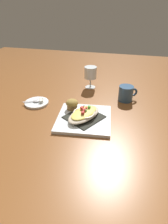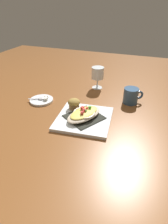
{
  "view_description": "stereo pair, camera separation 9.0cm",
  "coord_description": "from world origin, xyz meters",
  "px_view_note": "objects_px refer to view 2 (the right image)",
  "views": [
    {
      "loc": [
        -0.18,
        0.74,
        0.51
      ],
      "look_at": [
        0.0,
        0.0,
        0.05
      ],
      "focal_mm": 30.09,
      "sensor_mm": 36.0,
      "label": 1
    },
    {
      "loc": [
        -0.26,
        0.72,
        0.51
      ],
      "look_at": [
        0.0,
        0.0,
        0.05
      ],
      "focal_mm": 30.09,
      "sensor_mm": 36.0,
      "label": 2
    }
  ],
  "objects_px": {
    "square_plate": "(84,119)",
    "creamer_cup_1": "(46,97)",
    "stemmed_glass": "(98,74)",
    "coffee_mug": "(131,96)",
    "creamer_saucer": "(41,100)",
    "muffin": "(74,103)",
    "creamer_cup_0": "(46,99)",
    "gratin_dish": "(84,114)",
    "spoon": "(41,99)"
  },
  "relations": [
    {
      "from": "creamer_cup_1",
      "to": "square_plate",
      "type": "bearing_deg",
      "value": 156.65
    },
    {
      "from": "coffee_mug",
      "to": "spoon",
      "type": "distance_m",
      "value": 0.51
    },
    {
      "from": "muffin",
      "to": "spoon",
      "type": "distance_m",
      "value": 0.23
    },
    {
      "from": "square_plate",
      "to": "creamer_saucer",
      "type": "height_order",
      "value": "square_plate"
    },
    {
      "from": "spoon",
      "to": "creamer_cup_0",
      "type": "height_order",
      "value": "creamer_cup_0"
    },
    {
      "from": "creamer_cup_1",
      "to": "spoon",
      "type": "bearing_deg",
      "value": 46.98
    },
    {
      "from": "stemmed_glass",
      "to": "creamer_cup_0",
      "type": "distance_m",
      "value": 0.37
    },
    {
      "from": "coffee_mug",
      "to": "creamer_cup_0",
      "type": "height_order",
      "value": "coffee_mug"
    },
    {
      "from": "coffee_mug",
      "to": "creamer_saucer",
      "type": "height_order",
      "value": "coffee_mug"
    },
    {
      "from": "muffin",
      "to": "gratin_dish",
      "type": "bearing_deg",
      "value": 141.3
    },
    {
      "from": "gratin_dish",
      "to": "spoon",
      "type": "bearing_deg",
      "value": -17.64
    },
    {
      "from": "coffee_mug",
      "to": "creamer_cup_0",
      "type": "distance_m",
      "value": 0.48
    },
    {
      "from": "muffin",
      "to": "creamer_cup_0",
      "type": "relative_size",
      "value": 2.64
    },
    {
      "from": "stemmed_glass",
      "to": "creamer_saucer",
      "type": "height_order",
      "value": "stemmed_glass"
    },
    {
      "from": "square_plate",
      "to": "gratin_dish",
      "type": "distance_m",
      "value": 0.03
    },
    {
      "from": "square_plate",
      "to": "creamer_cup_0",
      "type": "height_order",
      "value": "creamer_cup_0"
    },
    {
      "from": "creamer_cup_0",
      "to": "creamer_cup_1",
      "type": "height_order",
      "value": "same"
    },
    {
      "from": "square_plate",
      "to": "creamer_cup_0",
      "type": "relative_size",
      "value": 10.74
    },
    {
      "from": "creamer_cup_1",
      "to": "gratin_dish",
      "type": "bearing_deg",
      "value": 156.67
    },
    {
      "from": "creamer_cup_0",
      "to": "square_plate",
      "type": "bearing_deg",
      "value": 160.21
    },
    {
      "from": "creamer_saucer",
      "to": "creamer_cup_0",
      "type": "distance_m",
      "value": 0.03
    },
    {
      "from": "muffin",
      "to": "stemmed_glass",
      "type": "bearing_deg",
      "value": -94.9
    },
    {
      "from": "spoon",
      "to": "square_plate",
      "type": "bearing_deg",
      "value": 162.35
    },
    {
      "from": "square_plate",
      "to": "stemmed_glass",
      "type": "distance_m",
      "value": 0.4
    },
    {
      "from": "gratin_dish",
      "to": "creamer_saucer",
      "type": "relative_size",
      "value": 1.65
    },
    {
      "from": "gratin_dish",
      "to": "creamer_cup_1",
      "type": "xyz_separation_m",
      "value": [
        0.28,
        -0.12,
        -0.02
      ]
    },
    {
      "from": "muffin",
      "to": "creamer_cup_1",
      "type": "distance_m",
      "value": 0.21
    },
    {
      "from": "square_plate",
      "to": "creamer_saucer",
      "type": "xyz_separation_m",
      "value": [
        0.3,
        -0.1,
        -0.0
      ]
    },
    {
      "from": "stemmed_glass",
      "to": "muffin",
      "type": "bearing_deg",
      "value": 85.1
    },
    {
      "from": "gratin_dish",
      "to": "creamer_saucer",
      "type": "bearing_deg",
      "value": -18.09
    },
    {
      "from": "square_plate",
      "to": "muffin",
      "type": "bearing_deg",
      "value": -38.75
    },
    {
      "from": "muffin",
      "to": "creamer_cup_1",
      "type": "relative_size",
      "value": 2.64
    },
    {
      "from": "gratin_dish",
      "to": "coffee_mug",
      "type": "height_order",
      "value": "coffee_mug"
    },
    {
      "from": "square_plate",
      "to": "creamer_cup_1",
      "type": "relative_size",
      "value": 10.74
    },
    {
      "from": "creamer_saucer",
      "to": "creamer_cup_1",
      "type": "relative_size",
      "value": 5.54
    },
    {
      "from": "coffee_mug",
      "to": "square_plate",
      "type": "bearing_deg",
      "value": 54.01
    },
    {
      "from": "creamer_saucer",
      "to": "spoon",
      "type": "bearing_deg",
      "value": 23.97
    },
    {
      "from": "spoon",
      "to": "stemmed_glass",
      "type": "bearing_deg",
      "value": -130.45
    },
    {
      "from": "coffee_mug",
      "to": "stemmed_glass",
      "type": "bearing_deg",
      "value": -29.5
    },
    {
      "from": "gratin_dish",
      "to": "muffin",
      "type": "distance_m",
      "value": 0.1
    },
    {
      "from": "spoon",
      "to": "creamer_cup_1",
      "type": "xyz_separation_m",
      "value": [
        -0.02,
        -0.02,
        0.0
      ]
    },
    {
      "from": "square_plate",
      "to": "stemmed_glass",
      "type": "height_order",
      "value": "stemmed_glass"
    },
    {
      "from": "coffee_mug",
      "to": "creamer_saucer",
      "type": "xyz_separation_m",
      "value": [
        0.48,
        0.16,
        -0.03
      ]
    },
    {
      "from": "stemmed_glass",
      "to": "creamer_cup_1",
      "type": "xyz_separation_m",
      "value": [
        0.23,
        0.27,
        -0.07
      ]
    },
    {
      "from": "square_plate",
      "to": "muffin",
      "type": "relative_size",
      "value": 4.06
    },
    {
      "from": "stemmed_glass",
      "to": "creamer_cup_1",
      "type": "bearing_deg",
      "value": 49.79
    },
    {
      "from": "gratin_dish",
      "to": "creamer_cup_0",
      "type": "height_order",
      "value": "gratin_dish"
    },
    {
      "from": "square_plate",
      "to": "spoon",
      "type": "relative_size",
      "value": 2.8
    },
    {
      "from": "muffin",
      "to": "creamer_cup_1",
      "type": "height_order",
      "value": "muffin"
    },
    {
      "from": "coffee_mug",
      "to": "creamer_cup_1",
      "type": "height_order",
      "value": "coffee_mug"
    }
  ]
}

